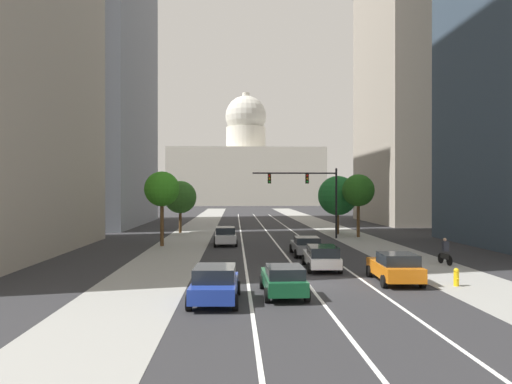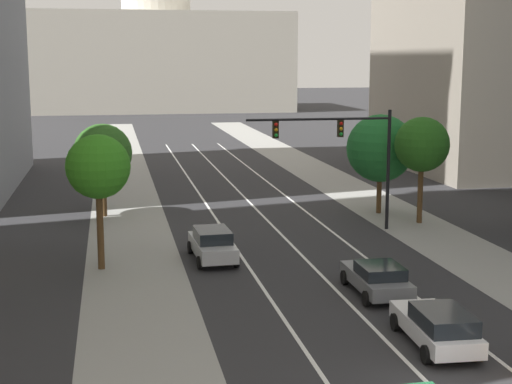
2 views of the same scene
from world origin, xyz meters
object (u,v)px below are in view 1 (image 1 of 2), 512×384
Objects in this scene: cyclist at (445,251)px; car_silver at (225,236)px; car_white at (322,257)px; capitol_building at (246,170)px; street_tree_far_right at (358,191)px; street_tree_near_left at (180,197)px; car_orange at (395,267)px; car_blue at (215,284)px; street_tree_mid_left at (162,189)px; fire_hydrant at (456,277)px; car_green at (283,279)px; traffic_signal_mast at (310,188)px; car_gray at (306,246)px; street_tree_mid_right at (338,196)px.

car_silver is at bearing 45.98° from cyclist.
capitol_building is at bearing 3.37° from car_white.
street_tree_near_left is (-18.84, 5.58, -0.74)m from street_tree_far_right.
car_orange is 0.93× the size of car_silver.
car_blue is 21.55m from street_tree_mid_left.
fire_hydrant is at bearing -74.33° from car_blue.
fire_hydrant is at bearing -45.57° from street_tree_mid_left.
car_blue reaches higher than car_green.
car_blue is 0.49× the size of traffic_signal_mast.
capitol_building is 10.43× the size of car_white.
cyclist is 0.27× the size of street_tree_far_right.
street_tree_near_left is (-19.70, 23.54, 3.18)m from cyclist.
car_orange reaches higher than car_gray.
street_tree_mid_right reaches higher than car_orange.
car_blue is at bearing -107.66° from traffic_signal_mast.
car_blue is at bearing 177.54° from car_silver.
car_silver is (-9.14, 17.26, 0.02)m from car_orange.
car_blue is 15.44m from car_gray.
street_tree_far_right is at bearing -67.23° from car_silver.
street_tree_mid_left is at bearing 43.48° from car_orange.
fire_hydrant is (5.79, -11.36, -0.26)m from car_gray.
fire_hydrant is at bearing 154.29° from cyclist.
capitol_building is 10.71× the size of car_silver.
car_green is at bearing -169.05° from fire_hydrant.
car_orange is 2.95m from fire_hydrant.
capitol_building is 133.96m from car_orange.
car_silver is 21.80m from fire_hydrant.
car_silver reaches higher than car_white.
street_tree_near_left is at bearing 172.75° from street_tree_mid_right.
street_tree_near_left is (-14.45, 29.22, 3.23)m from car_orange.
car_white is 27.69m from street_tree_near_left.
cyclist is 22.97m from street_tree_mid_left.
fire_hydrant is 28.27m from street_tree_mid_right.
car_orange is at bearing -141.22° from car_white.
capitol_building is 106.97m from street_tree_mid_right.
car_silver is 10.65m from traffic_signal_mast.
traffic_signal_mast is 14.90m from street_tree_mid_left.
car_blue is 0.64× the size of street_tree_far_right.
car_blue is at bearing 157.29° from car_gray.
car_green is 0.50× the size of traffic_signal_mast.
street_tree_near_left reaches higher than car_silver.
car_green is 25.99m from traffic_signal_mast.
street_tree_far_right is at bearing -67.52° from street_tree_mid_right.
capitol_building is at bearing 4.24° from car_orange.
street_tree_near_left is at bearing -95.42° from capitol_building.
traffic_signal_mast reaches higher than car_orange.
car_blue is at bearing 115.10° from car_orange.
car_green is 21.51m from street_tree_mid_left.
traffic_signal_mast is 5.36m from street_tree_far_right.
traffic_signal_mast is (5.29, 25.08, 4.31)m from car_green.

